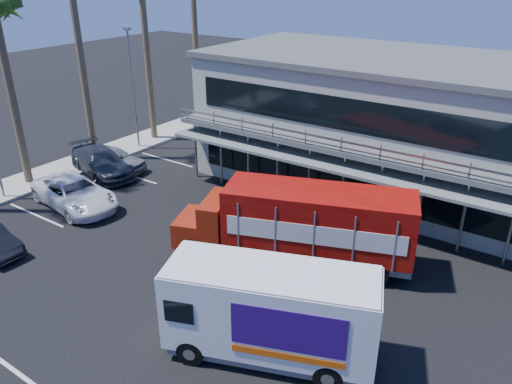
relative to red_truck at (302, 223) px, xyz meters
The scene contains 9 objects.
ground 5.63m from the red_truck, 116.21° to the right, with size 120.00×120.00×0.00m, color black.
building 10.35m from the red_truck, 86.31° to the left, with size 22.40×12.00×7.30m.
curb_strip 17.48m from the red_truck, behind, with size 3.00×32.00×0.16m, color #A5A399.
light_pole_far 17.88m from the red_truck, 159.34° to the left, with size 0.50×0.25×8.09m.
red_truck is the anchor object (origin of this frame).
white_van 5.90m from the red_truck, 69.75° to the right, with size 7.06×4.50×3.26m.
parked_car_c 12.67m from the red_truck, behind, with size 2.58×5.60×1.56m, color white.
parked_car_d 14.97m from the red_truck, behind, with size 2.23×5.47×1.59m, color #2A3039.
parked_car_e 15.08m from the red_truck, behind, with size 1.79×4.44×1.51m, color gray.
Camera 1 is at (11.24, -11.53, 11.79)m, focal length 35.00 mm.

